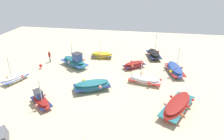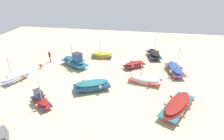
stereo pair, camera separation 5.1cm
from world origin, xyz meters
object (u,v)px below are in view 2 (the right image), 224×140
fishing_boat_4 (175,70)px  fishing_boat_7 (41,101)px  fishing_boat_1 (154,54)px  fishing_boat_6 (177,106)px  mooring_buoy_0 (41,66)px  fishing_boat_9 (102,55)px  person_walking (50,56)px  fishing_boat_0 (75,62)px  fishing_boat_5 (15,78)px  fishing_boat_3 (145,80)px  fishing_boat_8 (134,65)px  fishing_boat_2 (92,86)px

fishing_boat_4 → fishing_boat_7: 16.16m
fishing_boat_1 → fishing_boat_6: size_ratio=0.78×
fishing_boat_4 → mooring_buoy_0: 17.47m
fishing_boat_7 → fishing_boat_9: (-3.17, -12.52, -0.03)m
person_walking → fishing_boat_0: bearing=139.4°
fishing_boat_1 → fishing_boat_5: bearing=109.6°
fishing_boat_6 → fishing_boat_3: bearing=-119.5°
fishing_boat_0 → fishing_boat_8: size_ratio=1.41×
fishing_boat_3 → fishing_boat_7: bearing=-136.7°
person_walking → fishing_boat_5: bearing=49.3°
fishing_boat_2 → fishing_boat_9: (0.94, -9.09, -0.09)m
fishing_boat_3 → mooring_buoy_0: size_ratio=6.26×
fishing_boat_7 → person_walking: size_ratio=1.82×
fishing_boat_0 → fishing_boat_9: bearing=83.6°
fishing_boat_0 → fishing_boat_4: 13.15m
fishing_boat_1 → person_walking: fishing_boat_1 is taller
fishing_boat_5 → fishing_boat_7: bearing=-104.0°
fishing_boat_3 → fishing_boat_6: (-2.98, 4.72, 0.15)m
fishing_boat_6 → fishing_boat_9: 14.76m
fishing_boat_5 → person_walking: size_ratio=2.02×
fishing_boat_8 → person_walking: person_walking is taller
fishing_boat_7 → fishing_boat_9: 12.91m
person_walking → fishing_boat_9: bearing=173.2°
fishing_boat_2 → fishing_boat_3: size_ratio=1.07×
fishing_boat_6 → fishing_boat_9: size_ratio=1.59×
fishing_boat_3 → person_walking: size_ratio=2.44×
fishing_boat_5 → fishing_boat_8: 14.74m
fishing_boat_3 → mooring_buoy_0: (13.76, -1.57, 0.00)m
fishing_boat_1 → fishing_boat_4: bearing=-165.7°
fishing_boat_0 → fishing_boat_1: size_ratio=1.12×
fishing_boat_1 → person_walking: (14.70, 4.15, 0.43)m
fishing_boat_1 → fishing_boat_9: 7.83m
fishing_boat_8 → person_walking: 12.05m
fishing_boat_1 → fishing_boat_3: fishing_boat_1 is taller
fishing_boat_9 → fishing_boat_4: bearing=-21.6°
mooring_buoy_0 → person_walking: bearing=-95.2°
fishing_boat_8 → mooring_buoy_0: size_ratio=5.00×
fishing_boat_2 → fishing_boat_3: bearing=-2.0°
fishing_boat_9 → fishing_boat_6: bearing=-52.9°
fishing_boat_1 → fishing_boat_9: size_ratio=1.24×
fishing_boat_3 → fishing_boat_7: size_ratio=1.34×
mooring_buoy_0 → fishing_boat_6: bearing=159.4°
fishing_boat_5 → fishing_boat_6: fishing_boat_5 is taller
fishing_boat_5 → mooring_buoy_0: bearing=4.3°
fishing_boat_7 → fishing_boat_8: (-8.20, -9.84, -0.04)m
person_walking → mooring_buoy_0: (0.21, 2.31, -0.53)m
fishing_boat_5 → person_walking: 6.26m
fishing_boat_7 → fishing_boat_8: fishing_boat_7 is taller
fishing_boat_1 → fishing_boat_7: (10.87, 13.98, -0.04)m
fishing_boat_1 → fishing_boat_7: bearing=129.3°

